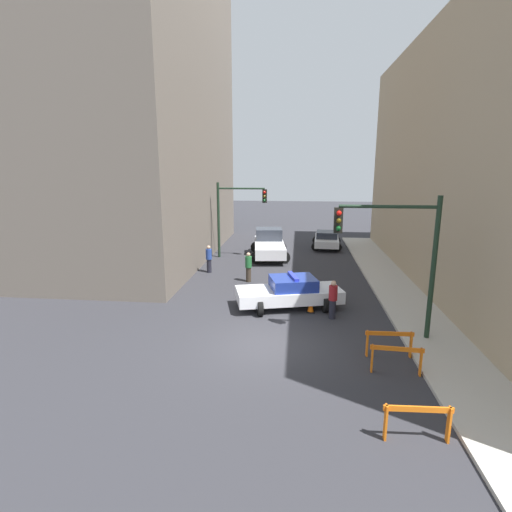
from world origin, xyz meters
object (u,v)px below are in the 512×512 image
police_car (290,292)px  pedestrian_sidewalk (333,299)px  parked_car_near (327,239)px  traffic_cone (311,305)px  pedestrian_corner (209,259)px  pedestrian_crossing (248,267)px  barrier_front (418,417)px  white_truck (269,244)px  barrier_mid (397,355)px  traffic_light_near (401,246)px  barrier_back (389,340)px  traffic_light_far (234,209)px

police_car → pedestrian_sidewalk: 2.18m
police_car → pedestrian_sidewalk: size_ratio=3.02×
parked_car_near → traffic_cone: (-1.63, -14.42, -0.36)m
pedestrian_corner → pedestrian_crossing: bearing=62.4°
pedestrian_sidewalk → barrier_front: 7.71m
white_truck → pedestrian_crossing: white_truck is taller
barrier_mid → parked_car_near: bearing=92.5°
pedestrian_sidewalk → pedestrian_corner: bearing=122.9°
traffic_light_near → barrier_mid: (-0.54, -2.62, -2.91)m
traffic_cone → barrier_front: bearing=-74.9°
pedestrian_sidewalk → barrier_back: bearing=-76.3°
barrier_front → pedestrian_corner: bearing=119.5°
white_truck → barrier_front: (4.84, -18.96, -0.29)m
police_car → traffic_cone: bearing=-134.1°
traffic_light_near → barrier_front: traffic_light_near is taller
barrier_front → barrier_mid: same height
police_car → parked_car_near: police_car is taller
white_truck → barrier_mid: (5.09, -15.82, -0.29)m
barrier_front → traffic_cone: barrier_front is taller
traffic_light_near → police_car: bearing=142.5°
pedestrian_crossing → pedestrian_corner: 3.11m
parked_car_near → white_truck: bearing=-135.2°
police_car → pedestrian_crossing: 4.54m
pedestrian_sidewalk → barrier_front: size_ratio=1.04×
white_truck → barrier_front: size_ratio=3.49×
pedestrian_crossing → barrier_back: 10.19m
white_truck → barrier_front: 19.57m
white_truck → parked_car_near: 5.65m
pedestrian_crossing → barrier_mid: 11.14m
police_car → pedestrian_corner: (-4.98, 5.57, 0.14)m
barrier_mid → white_truck: bearing=107.8°
pedestrian_corner → barrier_front: pedestrian_corner is taller
pedestrian_crossing → pedestrian_sidewalk: same height
barrier_back → traffic_cone: size_ratio=2.44×
traffic_light_near → white_truck: bearing=113.1°
traffic_light_far → parked_car_near: (6.66, 4.15, -2.72)m
traffic_cone → pedestrian_crossing: bearing=126.9°
white_truck → traffic_cone: (2.62, -10.70, -0.59)m
pedestrian_corner → barrier_mid: (8.38, -11.21, -0.24)m
traffic_light_near → barrier_mid: 3.95m
pedestrian_crossing → traffic_cone: bearing=158.3°
police_car → barrier_back: (3.43, -4.50, -0.11)m
traffic_light_far → police_car: (4.09, -9.74, -2.67)m
barrier_mid → traffic_cone: size_ratio=2.44×
parked_car_near → pedestrian_crossing: bearing=-112.6°
parked_car_near → barrier_front: 22.68m
traffic_light_near → white_truck: traffic_light_near is taller
pedestrian_corner → barrier_front: (8.14, -14.35, -0.24)m
pedestrian_corner → traffic_light_far: bearing=173.4°
traffic_light_far → police_car: size_ratio=1.04×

